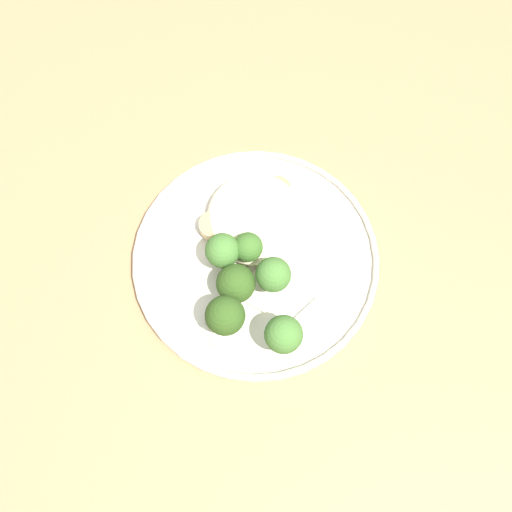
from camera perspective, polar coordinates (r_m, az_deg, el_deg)
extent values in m
plane|color=#665B51|center=(1.41, -0.79, -12.02)|extent=(6.00, 6.00, 0.00)
cube|color=#9E754C|center=(0.72, -1.53, -1.27)|extent=(1.40, 1.00, 0.04)
cube|color=olive|center=(1.45, 12.87, 19.86)|extent=(0.06, 0.06, 0.70)
cylinder|color=beige|center=(0.70, 0.00, -0.48)|extent=(0.29, 0.29, 0.01)
torus|color=beige|center=(0.69, 0.00, -0.21)|extent=(0.29, 0.29, 0.01)
ellipsoid|color=beige|center=(0.70, -0.08, 3.75)|extent=(0.12, 0.11, 0.03)
cylinder|color=#E5C689|center=(0.68, 0.82, 0.35)|extent=(0.03, 0.03, 0.01)
cylinder|color=#958159|center=(0.68, 0.83, 0.61)|extent=(0.03, 0.03, 0.00)
cylinder|color=#E5C689|center=(0.70, 0.96, 3.26)|extent=(0.03, 0.03, 0.02)
cylinder|color=#958159|center=(0.69, 0.97, 3.57)|extent=(0.03, 0.03, 0.00)
cylinder|color=#E5C689|center=(0.70, -4.16, 2.90)|extent=(0.03, 0.03, 0.02)
cylinder|color=#958159|center=(0.69, -4.21, 3.22)|extent=(0.03, 0.03, 0.00)
cylinder|color=#DBB77A|center=(0.72, 2.08, 6.45)|extent=(0.03, 0.03, 0.01)
cylinder|color=#8E774F|center=(0.72, 2.10, 6.69)|extent=(0.03, 0.03, 0.00)
cylinder|color=#7A994C|center=(0.67, -1.91, -3.40)|extent=(0.02, 0.02, 0.02)
sphere|color=#2D4C19|center=(0.65, -1.98, -2.68)|extent=(0.04, 0.04, 0.04)
cylinder|color=#7A994C|center=(0.68, -0.76, 0.04)|extent=(0.01, 0.01, 0.02)
sphere|color=#386023|center=(0.66, -0.78, 0.84)|extent=(0.03, 0.03, 0.03)
cylinder|color=#89A356|center=(0.65, -2.88, -6.56)|extent=(0.02, 0.02, 0.03)
sphere|color=#2D4C19|center=(0.62, -3.01, -5.78)|extent=(0.04, 0.04, 0.04)
cylinder|color=#89A356|center=(0.65, 2.59, -8.26)|extent=(0.01, 0.01, 0.03)
sphere|color=#42702D|center=(0.62, 2.70, -7.61)|extent=(0.04, 0.04, 0.04)
cylinder|color=#89A356|center=(0.67, 1.63, -2.64)|extent=(0.02, 0.02, 0.02)
sphere|color=#42702D|center=(0.64, 1.70, -1.81)|extent=(0.04, 0.04, 0.04)
cylinder|color=#89A356|center=(0.68, -3.16, -0.32)|extent=(0.02, 0.02, 0.02)
sphere|color=#42702D|center=(0.66, -3.27, 0.55)|extent=(0.04, 0.04, 0.04)
cube|color=silver|center=(0.66, 3.96, -7.28)|extent=(0.01, 0.04, 0.00)
cube|color=silver|center=(0.67, 4.86, -5.31)|extent=(0.03, 0.04, 0.00)
cube|color=silver|center=(0.67, -0.71, -4.31)|extent=(0.04, 0.04, 0.00)
cube|color=silver|center=(0.66, -4.49, -7.78)|extent=(0.05, 0.03, 0.00)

